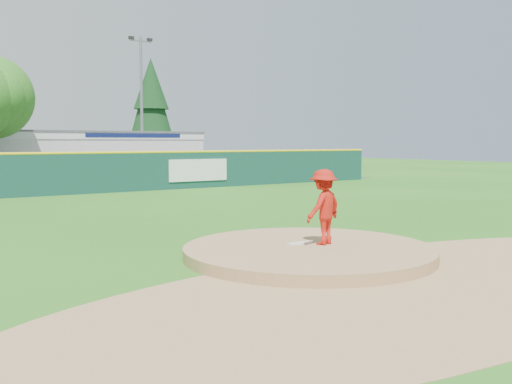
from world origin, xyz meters
TOP-DOWN VIEW (x-y plane):
  - ground at (0.00, 0.00)m, footprint 120.00×120.00m
  - pitchers_mound at (0.00, 0.00)m, footprint 5.50×5.50m
  - pitching_rubber at (0.00, 0.30)m, footprint 0.60×0.15m
  - infield_dirt_arc at (0.00, -3.00)m, footprint 15.40×15.40m
  - parking_lot at (0.00, 27.00)m, footprint 44.00×16.00m
  - pitcher at (0.42, -0.01)m, footprint 1.20×0.87m
  - van at (0.14, 24.03)m, footprint 4.58×2.94m
  - pool_building_grp at (6.00, 31.99)m, footprint 15.20×8.20m
  - fence_banners at (0.28, 17.92)m, footprint 17.79×0.04m
  - outfield_fence at (0.00, 18.00)m, footprint 40.00×0.14m
  - conifer_tree at (13.00, 36.00)m, footprint 4.40×4.40m
  - light_pole_right at (9.00, 29.00)m, footprint 1.75×0.25m

SIDE VIEW (x-z plane):
  - ground at x=0.00m, z-range 0.00..0.00m
  - pitchers_mound at x=0.00m, z-range -0.25..0.25m
  - infield_dirt_arc at x=0.00m, z-range 0.00..0.01m
  - parking_lot at x=0.00m, z-range 0.00..0.02m
  - pitching_rubber at x=0.00m, z-range 0.25..0.29m
  - van at x=0.14m, z-range 0.02..1.19m
  - fence_banners at x=0.28m, z-range 0.40..1.60m
  - outfield_fence at x=0.00m, z-range 0.05..2.12m
  - pitcher at x=0.42m, z-range 0.25..1.93m
  - pool_building_grp at x=6.00m, z-range 0.01..3.32m
  - conifer_tree at x=13.00m, z-range 0.79..10.29m
  - light_pole_right at x=9.00m, z-range 0.54..10.54m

